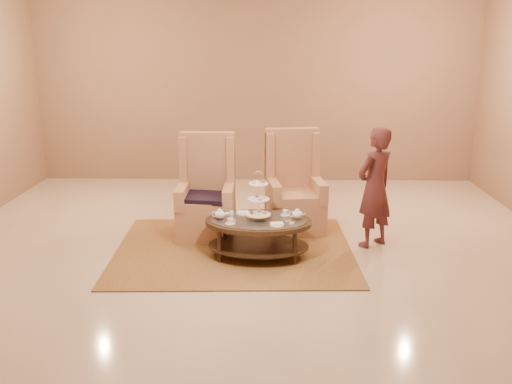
{
  "coord_description": "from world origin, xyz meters",
  "views": [
    {
      "loc": [
        0.25,
        -6.47,
        2.58
      ],
      "look_at": [
        0.09,
        0.2,
        0.78
      ],
      "focal_mm": 40.0,
      "sensor_mm": 36.0,
      "label": 1
    }
  ],
  "objects_px": {
    "armchair_right": "(294,196)",
    "person": "(375,188)",
    "armchair_left": "(207,202)",
    "tea_table": "(258,226)"
  },
  "relations": [
    {
      "from": "tea_table",
      "to": "person",
      "type": "height_order",
      "value": "person"
    },
    {
      "from": "person",
      "to": "tea_table",
      "type": "bearing_deg",
      "value": -21.22
    },
    {
      "from": "armchair_left",
      "to": "tea_table",
      "type": "bearing_deg",
      "value": -49.14
    },
    {
      "from": "tea_table",
      "to": "armchair_left",
      "type": "distance_m",
      "value": 1.09
    },
    {
      "from": "armchair_left",
      "to": "armchair_right",
      "type": "relative_size",
      "value": 0.99
    },
    {
      "from": "armchair_right",
      "to": "armchair_left",
      "type": "bearing_deg",
      "value": -174.07
    },
    {
      "from": "armchair_right",
      "to": "person",
      "type": "height_order",
      "value": "person"
    },
    {
      "from": "armchair_left",
      "to": "person",
      "type": "bearing_deg",
      "value": -9.84
    },
    {
      "from": "armchair_left",
      "to": "person",
      "type": "distance_m",
      "value": 2.22
    },
    {
      "from": "armchair_left",
      "to": "person",
      "type": "height_order",
      "value": "person"
    }
  ]
}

